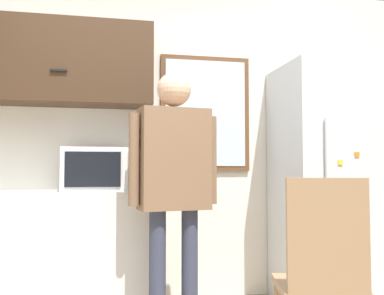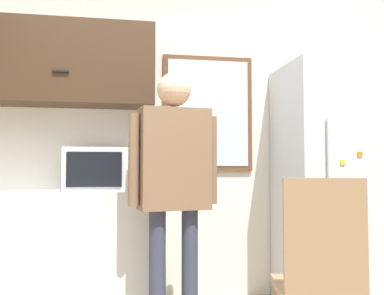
{
  "view_description": "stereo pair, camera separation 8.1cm",
  "coord_description": "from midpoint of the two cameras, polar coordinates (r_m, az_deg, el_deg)",
  "views": [
    {
      "loc": [
        -0.4,
        -1.88,
        1.07
      ],
      "look_at": [
        0.17,
        0.94,
        1.23
      ],
      "focal_mm": 40.0,
      "sensor_mm": 36.0,
      "label": 1
    },
    {
      "loc": [
        -0.32,
        -1.89,
        1.07
      ],
      "look_at": [
        0.17,
        0.94,
        1.23
      ],
      "focal_mm": 40.0,
      "sensor_mm": 36.0,
      "label": 2
    }
  ],
  "objects": [
    {
      "name": "chair",
      "position": [
        2.45,
        16.09,
        -15.3
      ],
      "size": [
        0.54,
        0.54,
        1.03
      ],
      "rotation": [
        0.0,
        0.0,
        2.9
      ],
      "color": "#997551",
      "rests_on": "ground_plane"
    },
    {
      "name": "microwave",
      "position": [
        3.3,
        -12.79,
        -2.86
      ],
      "size": [
        0.55,
        0.39,
        0.32
      ],
      "color": "white",
      "rests_on": "counter"
    },
    {
      "name": "person",
      "position": [
        2.86,
        -3.23,
        -3.23
      ],
      "size": [
        0.61,
        0.29,
        1.73
      ],
      "rotation": [
        0.0,
        0.0,
        0.15
      ],
      "color": "#33384C",
      "rests_on": "ground_plane"
    },
    {
      "name": "window",
      "position": [
        3.69,
        1.16,
        4.58
      ],
      "size": [
        0.78,
        0.05,
        0.99
      ],
      "color": "brown"
    },
    {
      "name": "back_wall",
      "position": [
        3.64,
        -5.73,
        1.31
      ],
      "size": [
        6.0,
        0.06,
        2.7
      ],
      "color": "silver",
      "rests_on": "ground_plane"
    },
    {
      "name": "upper_cabinets",
      "position": [
        3.59,
        -23.76,
        10.54
      ],
      "size": [
        2.16,
        0.36,
        0.64
      ],
      "color": "#3D2819"
    },
    {
      "name": "counter",
      "position": [
        3.44,
        -24.69,
        -13.04
      ],
      "size": [
        2.16,
        0.57,
        0.92
      ],
      "color": "silver",
      "rests_on": "ground_plane"
    },
    {
      "name": "refrigerator",
      "position": [
        3.66,
        17.1,
        -4.66
      ],
      "size": [
        0.78,
        0.74,
        1.92
      ],
      "color": "silver",
      "rests_on": "ground_plane"
    }
  ]
}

